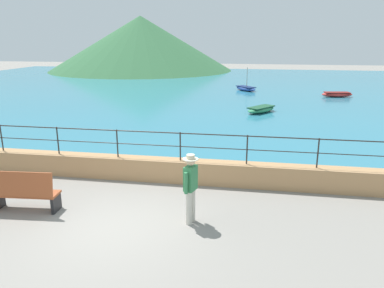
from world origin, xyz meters
The scene contains 10 objects.
ground_plane centered at (0.00, 0.00, 0.00)m, with size 120.00×120.00×0.00m, color gray.
promenade_wall centered at (0.00, 3.20, 0.35)m, with size 20.00×0.56×0.70m, color tan.
railing centered at (0.00, 3.20, 1.33)m, with size 18.44×0.04×0.90m.
lake_water centered at (0.00, 25.84, 0.03)m, with size 64.00×44.32×0.06m, color teal.
hill_main centered at (-12.81, 43.70, 3.68)m, with size 25.36×25.36×7.36m, color #33663D.
bench_main centered at (-2.54, 0.42, 0.56)m, with size 1.74×0.69×1.13m.
person_walking centered at (1.81, 0.56, 0.98)m, with size 0.38×0.55×1.75m.
boat_0 centered at (3.60, 14.87, 0.26)m, with size 2.08×2.39×0.36m.
boat_1 centered at (2.37, 24.51, 0.26)m, with size 2.18×2.33×1.96m.
boat_2 centered at (9.35, 22.15, 0.26)m, with size 2.41×1.26×0.36m.
Camera 1 is at (3.26, -7.57, 4.36)m, focal length 34.73 mm.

